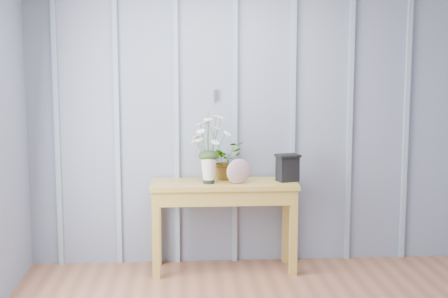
{
  "coord_description": "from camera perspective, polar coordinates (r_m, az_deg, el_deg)",
  "views": [
    {
      "loc": [
        -0.7,
        -3.06,
        1.69
      ],
      "look_at": [
        -0.36,
        1.94,
        1.03
      ],
      "focal_mm": 50.0,
      "sensor_mm": 36.0,
      "label": 1
    }
  ],
  "objects": [
    {
      "name": "daisy_vase",
      "position": [
        5.03,
        -1.41,
        0.99
      ],
      "size": [
        0.42,
        0.32,
        0.59
      ],
      "color": "black",
      "rests_on": "sideboard"
    },
    {
      "name": "carved_box",
      "position": [
        5.18,
        5.83,
        -1.69
      ],
      "size": [
        0.22,
        0.19,
        0.23
      ],
      "color": "black",
      "rests_on": "sideboard"
    },
    {
      "name": "room_shell",
      "position": [
        4.04,
        6.27,
        11.67
      ],
      "size": [
        4.0,
        4.5,
        2.5
      ],
      "color": "#7E88A2",
      "rests_on": "ground"
    },
    {
      "name": "felt_disc_vessel",
      "position": [
        5.04,
        1.34,
        -2.06
      ],
      "size": [
        0.21,
        0.11,
        0.21
      ],
      "primitive_type": "ellipsoid",
      "rotation": [
        0.0,
        0.0,
        0.29
      ],
      "color": "#834766",
      "rests_on": "sideboard"
    },
    {
      "name": "spider_plant",
      "position": [
        5.25,
        0.09,
        -1.06
      ],
      "size": [
        0.38,
        0.37,
        0.32
      ],
      "primitive_type": "imported",
      "rotation": [
        0.0,
        0.0,
        0.68
      ],
      "color": "#213A18",
      "rests_on": "sideboard"
    },
    {
      "name": "sideboard",
      "position": [
        5.17,
        -0.04,
        -4.27
      ],
      "size": [
        1.2,
        0.45,
        0.75
      ],
      "color": "#AC8B38",
      "rests_on": "ground"
    }
  ]
}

